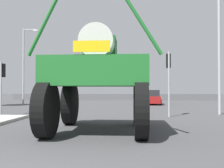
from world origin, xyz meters
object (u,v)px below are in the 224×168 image
at_px(oversize_sprayer, 99,78).
at_px(sedan_ahead, 152,98).
at_px(traffic_signal_near_right, 169,69).
at_px(streetlight_far_left, 25,62).
at_px(streetlight_near_right, 221,36).
at_px(traffic_signal_near_left, 2,77).

height_order(oversize_sprayer, sedan_ahead, oversize_sprayer).
distance_m(oversize_sprayer, traffic_signal_near_right, 6.57).
bearing_deg(streetlight_far_left, streetlight_near_right, -31.05).
distance_m(oversize_sprayer, streetlight_near_right, 10.38).
relative_size(traffic_signal_near_right, streetlight_near_right, 0.42).
relative_size(sedan_ahead, streetlight_near_right, 0.45).
height_order(traffic_signal_near_right, streetlight_far_left, streetlight_far_left).
bearing_deg(sedan_ahead, traffic_signal_near_right, -176.88).
height_order(sedan_ahead, traffic_signal_near_right, traffic_signal_near_right).
relative_size(oversize_sprayer, streetlight_near_right, 0.59).
bearing_deg(oversize_sprayer, traffic_signal_near_right, -32.10).
bearing_deg(sedan_ahead, oversize_sprayer, 171.89).
height_order(traffic_signal_near_left, streetlight_far_left, streetlight_far_left).
bearing_deg(traffic_signal_near_left, streetlight_near_right, 6.13).
bearing_deg(traffic_signal_near_right, oversize_sprayer, -122.45).
distance_m(traffic_signal_near_right, streetlight_far_left, 18.08).
height_order(streetlight_near_right, streetlight_far_left, streetlight_near_right).
xyz_separation_m(oversize_sprayer, traffic_signal_near_right, (3.51, 5.51, 0.71)).
bearing_deg(traffic_signal_near_left, streetlight_far_left, 105.98).
distance_m(streetlight_near_right, streetlight_far_left, 20.02).
bearing_deg(streetlight_far_left, oversize_sprayer, -59.81).
bearing_deg(oversize_sprayer, streetlight_far_left, 30.54).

